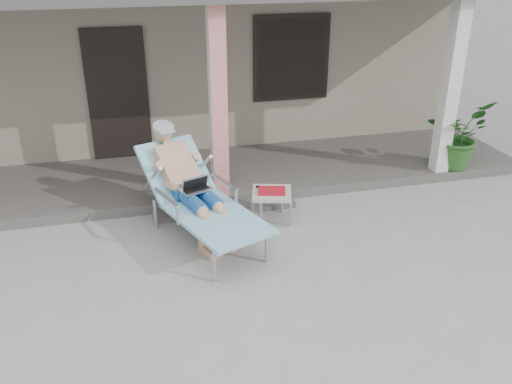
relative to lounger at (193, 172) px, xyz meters
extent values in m
plane|color=#9E9E99|center=(0.49, -1.31, -0.87)|extent=(60.00, 60.00, 0.00)
cube|color=gray|center=(0.49, 5.19, 0.63)|extent=(10.00, 5.00, 3.00)
cube|color=black|center=(-0.81, 2.66, 0.33)|extent=(0.95, 0.06, 2.10)
cube|color=black|center=(2.09, 2.66, 0.78)|extent=(1.20, 0.06, 1.30)
cube|color=black|center=(2.09, 2.65, 0.78)|extent=(1.32, 0.05, 1.42)
cube|color=#605B56|center=(0.49, 1.69, -0.79)|extent=(10.00, 2.00, 0.15)
cube|color=red|center=(0.49, 0.84, 0.59)|extent=(0.22, 0.22, 2.61)
cube|color=silver|center=(3.99, 0.84, 0.59)|extent=(0.22, 0.22, 2.61)
cube|color=#605B56|center=(0.49, 0.54, -0.83)|extent=(2.00, 0.30, 0.07)
cylinder|color=#B7B7BC|center=(0.05, -1.13, -0.66)|extent=(0.05, 0.05, 0.42)
cylinder|color=#B7B7BC|center=(0.71, -0.88, -0.66)|extent=(0.05, 0.05, 0.42)
cylinder|color=#B7B7BC|center=(-0.48, 0.28, -0.66)|extent=(0.05, 0.05, 0.42)
cylinder|color=#B7B7BC|center=(0.18, 0.53, -0.66)|extent=(0.05, 0.05, 0.42)
cube|color=#B7B7BC|center=(0.19, -0.50, -0.43)|extent=(1.14, 1.54, 0.03)
cube|color=#97D0EA|center=(0.19, -0.50, -0.41)|extent=(1.26, 1.62, 0.04)
cube|color=#B7B7BC|center=(-0.17, 0.44, -0.17)|extent=(0.89, 0.86, 0.56)
cube|color=#97D0EA|center=(-0.17, 0.44, -0.13)|extent=(1.02, 0.98, 0.63)
cylinder|color=#B4B3B6|center=(-0.28, 0.74, 0.37)|extent=(0.36, 0.36, 0.15)
cube|color=silver|center=(0.02, -0.04, -0.21)|extent=(0.44, 0.38, 0.26)
cube|color=beige|center=(1.05, 0.11, -0.46)|extent=(0.63, 0.63, 0.04)
cylinder|color=#B7B7BC|center=(0.84, -0.09, -0.67)|extent=(0.04, 0.04, 0.39)
cylinder|color=#B7B7BC|center=(1.25, -0.09, -0.67)|extent=(0.04, 0.04, 0.39)
cylinder|color=#B7B7BC|center=(0.84, 0.32, -0.67)|extent=(0.04, 0.04, 0.39)
cylinder|color=#B7B7BC|center=(1.25, 0.32, -0.67)|extent=(0.04, 0.04, 0.39)
cube|color=red|center=(1.05, 0.11, -0.42)|extent=(0.42, 0.35, 0.03)
cube|color=black|center=(1.05, 0.24, -0.43)|extent=(0.35, 0.12, 0.04)
imported|color=#26591E|center=(4.30, 0.94, -0.18)|extent=(1.23, 1.17, 1.08)
camera|label=1|loc=(-0.75, -6.14, 2.60)|focal=38.00mm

